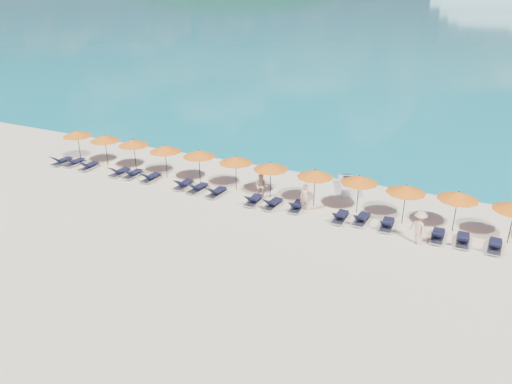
% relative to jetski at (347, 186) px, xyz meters
% --- Properties ---
extents(ground, '(1400.00, 1400.00, 0.00)m').
position_rel_jetski_xyz_m(ground, '(-3.77, -8.23, -0.36)').
color(ground, beige).
extents(headland_main, '(374.00, 242.00, 126.50)m').
position_rel_jetski_xyz_m(headland_main, '(-303.77, 531.77, -38.36)').
color(headland_main, black).
rests_on(headland_main, ground).
extents(headland_small, '(162.00, 126.00, 85.50)m').
position_rel_jetski_xyz_m(headland_small, '(-153.77, 551.77, -35.36)').
color(headland_small, black).
rests_on(headland_small, ground).
extents(jetski, '(1.80, 2.62, 0.87)m').
position_rel_jetski_xyz_m(jetski, '(0.00, 0.00, 0.00)').
color(jetski, silver).
rests_on(jetski, ground).
extents(beachgoer_a, '(0.69, 0.58, 1.60)m').
position_rel_jetski_xyz_m(beachgoer_a, '(-1.34, -3.85, 0.44)').
color(beachgoer_a, '#D7A784').
rests_on(beachgoer_a, ground).
extents(beachgoer_b, '(0.80, 0.51, 1.56)m').
position_rel_jetski_xyz_m(beachgoer_b, '(-4.31, -3.41, 0.42)').
color(beachgoer_b, '#D7A784').
rests_on(beachgoer_b, ground).
extents(beachgoer_c, '(1.28, 1.01, 1.79)m').
position_rel_jetski_xyz_m(beachgoer_c, '(5.14, -5.05, 0.54)').
color(beachgoer_c, '#D7A784').
rests_on(beachgoer_c, ground).
extents(umbrella_0, '(2.10, 2.10, 2.28)m').
position_rel_jetski_xyz_m(umbrella_0, '(-19.22, -2.95, 1.66)').
color(umbrella_0, black).
rests_on(umbrella_0, ground).
extents(umbrella_1, '(2.10, 2.10, 2.28)m').
position_rel_jetski_xyz_m(umbrella_1, '(-16.64, -2.96, 1.66)').
color(umbrella_1, black).
rests_on(umbrella_1, ground).
extents(umbrella_2, '(2.10, 2.10, 2.28)m').
position_rel_jetski_xyz_m(umbrella_2, '(-14.18, -2.89, 1.66)').
color(umbrella_2, black).
rests_on(umbrella_2, ground).
extents(umbrella_3, '(2.10, 2.10, 2.28)m').
position_rel_jetski_xyz_m(umbrella_3, '(-11.47, -3.05, 1.66)').
color(umbrella_3, black).
rests_on(umbrella_3, ground).
extents(umbrella_4, '(2.10, 2.10, 2.28)m').
position_rel_jetski_xyz_m(umbrella_4, '(-8.95, -2.93, 1.66)').
color(umbrella_4, black).
rests_on(umbrella_4, ground).
extents(umbrella_5, '(2.10, 2.10, 2.28)m').
position_rel_jetski_xyz_m(umbrella_5, '(-6.28, -2.95, 1.66)').
color(umbrella_5, black).
rests_on(umbrella_5, ground).
extents(umbrella_6, '(2.10, 2.10, 2.28)m').
position_rel_jetski_xyz_m(umbrella_6, '(-3.88, -3.04, 1.66)').
color(umbrella_6, black).
rests_on(umbrella_6, ground).
extents(umbrella_7, '(2.10, 2.10, 2.28)m').
position_rel_jetski_xyz_m(umbrella_7, '(-1.09, -3.05, 1.66)').
color(umbrella_7, black).
rests_on(umbrella_7, ground).
extents(umbrella_8, '(2.10, 2.10, 2.28)m').
position_rel_jetski_xyz_m(umbrella_8, '(1.40, -2.83, 1.66)').
color(umbrella_8, black).
rests_on(umbrella_8, ground).
extents(umbrella_9, '(2.10, 2.10, 2.28)m').
position_rel_jetski_xyz_m(umbrella_9, '(3.99, -3.09, 1.66)').
color(umbrella_9, black).
rests_on(umbrella_9, ground).
extents(umbrella_10, '(2.10, 2.10, 2.28)m').
position_rel_jetski_xyz_m(umbrella_10, '(6.55, -2.84, 1.66)').
color(umbrella_10, black).
rests_on(umbrella_10, ground).
extents(lounger_0, '(0.63, 1.70, 0.66)m').
position_rel_jetski_xyz_m(lounger_0, '(-19.78, -4.22, -0.12)').
color(lounger_0, silver).
rests_on(lounger_0, ground).
extents(lounger_1, '(0.70, 1.73, 0.66)m').
position_rel_jetski_xyz_m(lounger_1, '(-18.77, -4.01, -0.12)').
color(lounger_1, silver).
rests_on(lounger_1, ground).
extents(lounger_2, '(0.72, 1.74, 0.66)m').
position_rel_jetski_xyz_m(lounger_2, '(-17.30, -4.14, -0.12)').
color(lounger_2, silver).
rests_on(lounger_2, ground).
extents(lounger_3, '(0.72, 1.73, 0.66)m').
position_rel_jetski_xyz_m(lounger_3, '(-14.58, -4.12, -0.12)').
color(lounger_3, silver).
rests_on(lounger_3, ground).
extents(lounger_4, '(0.65, 1.71, 0.66)m').
position_rel_jetski_xyz_m(lounger_4, '(-13.55, -4.02, -0.12)').
color(lounger_4, silver).
rests_on(lounger_4, ground).
extents(lounger_5, '(0.62, 1.70, 0.66)m').
position_rel_jetski_xyz_m(lounger_5, '(-12.05, -4.04, -0.12)').
color(lounger_5, silver).
rests_on(lounger_5, ground).
extents(lounger_6, '(0.65, 1.71, 0.66)m').
position_rel_jetski_xyz_m(lounger_6, '(-9.45, -4.08, -0.12)').
color(lounger_6, silver).
rests_on(lounger_6, ground).
extents(lounger_7, '(0.77, 1.75, 0.66)m').
position_rel_jetski_xyz_m(lounger_7, '(-8.31, -4.21, -0.12)').
color(lounger_7, silver).
rests_on(lounger_7, ground).
extents(lounger_8, '(0.69, 1.73, 0.66)m').
position_rel_jetski_xyz_m(lounger_8, '(-6.93, -4.27, -0.12)').
color(lounger_8, silver).
rests_on(lounger_8, ground).
extents(lounger_9, '(0.68, 1.72, 0.66)m').
position_rel_jetski_xyz_m(lounger_9, '(-4.37, -4.32, -0.12)').
color(lounger_9, silver).
rests_on(lounger_9, ground).
extents(lounger_10, '(0.75, 1.74, 0.66)m').
position_rel_jetski_xyz_m(lounger_10, '(-3.15, -4.31, -0.12)').
color(lounger_10, silver).
rests_on(lounger_10, ground).
extents(lounger_11, '(0.74, 1.74, 0.66)m').
position_rel_jetski_xyz_m(lounger_11, '(-1.76, -4.02, -0.12)').
color(lounger_11, silver).
rests_on(lounger_11, ground).
extents(lounger_12, '(0.66, 1.71, 0.66)m').
position_rel_jetski_xyz_m(lounger_12, '(0.89, -4.26, -0.12)').
color(lounger_12, silver).
rests_on(lounger_12, ground).
extents(lounger_13, '(0.67, 1.72, 0.66)m').
position_rel_jetski_xyz_m(lounger_13, '(2.00, -4.01, -0.12)').
color(lounger_13, silver).
rests_on(lounger_13, ground).
extents(lounger_14, '(0.71, 1.73, 0.66)m').
position_rel_jetski_xyz_m(lounger_14, '(3.38, -4.06, -0.12)').
color(lounger_14, silver).
rests_on(lounger_14, ground).
extents(lounger_15, '(0.65, 1.71, 0.66)m').
position_rel_jetski_xyz_m(lounger_15, '(5.97, -4.20, -0.12)').
color(lounger_15, silver).
rests_on(lounger_15, ground).
extents(lounger_16, '(0.70, 1.73, 0.66)m').
position_rel_jetski_xyz_m(lounger_16, '(7.16, -4.13, -0.12)').
color(lounger_16, silver).
rests_on(lounger_16, ground).
extents(lounger_17, '(0.66, 1.71, 0.66)m').
position_rel_jetski_xyz_m(lounger_17, '(8.62, -4.08, -0.12)').
color(lounger_17, silver).
rests_on(lounger_17, ground).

